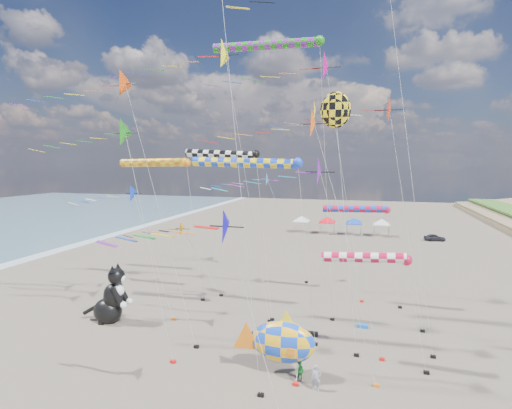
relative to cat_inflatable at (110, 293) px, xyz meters
The scene contains 27 objects.
delta_kite_0 8.30m from the cat_inflatable, 74.62° to the left, with size 10.04×1.76×11.92m.
delta_kite_1 14.31m from the cat_inflatable, 56.08° to the right, with size 11.85×2.14×16.98m.
delta_kite_2 9.92m from the cat_inflatable, 78.88° to the left, with size 10.42×1.72×7.89m.
delta_kite_4 21.80m from the cat_inflatable, ahead, with size 12.59×2.28×17.71m.
delta_kite_5 28.18m from the cat_inflatable, 34.09° to the left, with size 15.91×3.09×24.58m.
delta_kite_6 21.43m from the cat_inflatable, 25.08° to the left, with size 14.59×2.58×23.73m.
delta_kite_7 20.09m from the cat_inflatable, 60.98° to the left, with size 12.08×1.77×12.74m.
delta_kite_8 21.24m from the cat_inflatable, 41.95° to the right, with size 9.39×1.75×11.96m.
delta_kite_10 21.09m from the cat_inflatable, 13.29° to the right, with size 9.72×1.96×14.27m.
delta_kite_11 27.49m from the cat_inflatable, 12.88° to the left, with size 12.32×2.62×19.40m.
delta_kite_12 16.99m from the cat_inflatable, 37.93° to the right, with size 14.06×2.12×20.52m.
windsock_0 15.44m from the cat_inflatable, 24.18° to the left, with size 8.00×0.72×14.83m.
windsock_1 23.70m from the cat_inflatable, 26.84° to the left, with size 7.59×0.70×9.70m.
windsock_2 25.24m from the cat_inflatable, 23.50° to the left, with size 10.91×0.83×24.14m.
windsock_3 13.22m from the cat_inflatable, 83.56° to the left, with size 8.95×0.86×14.17m.
windsock_4 16.69m from the cat_inflatable, ahead, with size 9.83×0.77×14.13m.
windsock_5 21.92m from the cat_inflatable, ahead, with size 7.11×0.72×7.88m.
angelfish_kite 23.74m from the cat_inflatable, ahead, with size 3.74×3.02×18.89m.
cat_inflatable is the anchor object (origin of this frame).
fish_inflatable 16.68m from the cat_inflatable, 15.43° to the right, with size 5.62×2.23×4.39m.
person_adult 19.34m from the cat_inflatable, 17.00° to the right, with size 0.59×0.38×1.61m, color gray.
child_green 18.03m from the cat_inflatable, 15.34° to the right, with size 0.57×0.44×1.17m, color #18802B.
child_blue 13.10m from the cat_inflatable, ahead, with size 0.59×0.24×1.00m, color #3431BB.
kite_bag_0 17.44m from the cat_inflatable, ahead, with size 0.90×0.44×0.30m, color black.
kite_bag_2 21.65m from the cat_inflatable, 12.53° to the left, with size 0.90×0.44×0.30m, color blue.
tent_row 50.94m from the cat_inflatable, 71.38° to the left, with size 19.20×4.20×3.80m.
parked_car 56.67m from the cat_inflatable, 54.79° to the left, with size 1.43×3.54×1.21m, color #26262D.
Camera 1 is at (6.34, -16.90, 13.81)m, focal length 28.00 mm.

